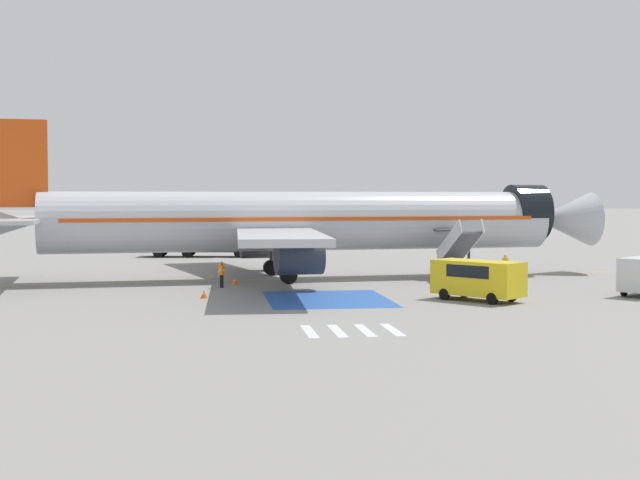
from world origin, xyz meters
name	(u,v)px	position (x,y,z in m)	size (l,w,h in m)	color
ground_plane	(331,279)	(0.00, 0.00, 0.00)	(600.00, 600.00, 0.00)	gray
apron_leadline_yellow	(303,279)	(-1.85, 0.77, 0.00)	(0.20, 79.10, 0.01)	gold
apron_stand_patch_blue	(328,299)	(-1.85, -11.36, 0.00)	(6.75, 8.68, 0.01)	#2856A8
apron_walkway_bar_0	(309,331)	(-4.25, -22.94, 0.00)	(0.44, 3.60, 0.01)	silver
apron_walkway_bar_1	(337,331)	(-3.05, -22.94, 0.00)	(0.44, 3.60, 0.01)	silver
apron_walkway_bar_2	(365,330)	(-1.85, -22.94, 0.00)	(0.44, 3.60, 0.01)	silver
apron_walkway_bar_3	(392,330)	(-0.65, -22.94, 0.00)	(0.44, 3.60, 0.01)	silver
airliner	(295,222)	(-2.43, 0.71, 3.96)	(45.84, 34.04, 10.63)	#B7BCC4
boarding_stairs_forward	(459,267)	(8.23, -2.78, 1.02)	(2.69, 5.40, 4.26)	#ADB2BA
fuel_tanker	(198,237)	(-9.22, 24.02, 1.85)	(10.87, 3.91, 3.64)	#38383D
service_van_1	(478,277)	(6.22, -13.22, 1.31)	(4.71, 5.17, 2.20)	yellow
ground_crew_0	(505,265)	(11.96, -1.24, 0.98)	(0.34, 0.48, 1.70)	#2D2D33
ground_crew_1	(222,273)	(-7.57, -4.46, 0.95)	(0.41, 0.49, 1.66)	black
traffic_cone_0	(204,294)	(-8.68, -10.14, 0.23)	(0.42, 0.42, 0.46)	orange
traffic_cone_1	(486,283)	(8.56, -7.38, 0.34)	(0.62, 0.62, 0.69)	orange
traffic_cone_2	(235,281)	(-6.69, -2.59, 0.26)	(0.46, 0.46, 0.51)	orange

